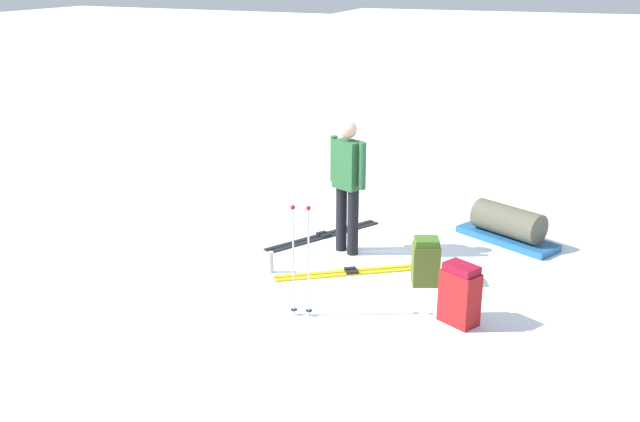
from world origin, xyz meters
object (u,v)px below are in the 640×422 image
(ski_pair_near, at_px, (351,272))
(ski_pair_far, at_px, (324,236))
(thermos_bottle, at_px, (271,262))
(skier_standing, at_px, (348,180))
(backpack_large_dark, at_px, (460,295))
(backpack_bright, at_px, (426,262))
(gear_sled, at_px, (508,226))
(ski_poles_planted_near, at_px, (301,255))

(ski_pair_near, bearing_deg, ski_pair_far, 129.79)
(ski_pair_near, distance_m, ski_pair_far, 1.26)
(ski_pair_near, relative_size, thermos_bottle, 6.08)
(skier_standing, relative_size, backpack_large_dark, 2.64)
(backpack_bright, bearing_deg, skier_standing, 156.95)
(ski_pair_near, distance_m, backpack_large_dark, 1.66)
(skier_standing, xyz_separation_m, thermos_bottle, (-0.56, -0.98, -0.82))
(ski_pair_far, bearing_deg, backpack_bright, -27.41)
(gear_sled, bearing_deg, backpack_bright, -108.73)
(backpack_large_dark, distance_m, backpack_bright, 0.98)
(ski_pair_near, xyz_separation_m, ski_poles_planted_near, (-0.05, -1.22, 0.67))
(ski_pair_near, bearing_deg, skier_standing, 117.34)
(backpack_bright, height_order, thermos_bottle, backpack_bright)
(gear_sled, bearing_deg, skier_standing, -145.57)
(backpack_bright, height_order, ski_poles_planted_near, ski_poles_planted_near)
(gear_sled, bearing_deg, ski_poles_planted_near, -116.50)
(ski_pair_far, height_order, ski_poles_planted_near, ski_poles_planted_near)
(ski_pair_near, xyz_separation_m, gear_sled, (1.47, 1.82, 0.21))
(ski_pair_near, distance_m, ski_poles_planted_near, 1.39)
(skier_standing, relative_size, ski_pair_far, 1.00)
(backpack_large_dark, distance_m, gear_sled, 2.51)
(backpack_large_dark, distance_m, ski_poles_planted_near, 1.66)
(ski_poles_planted_near, bearing_deg, backpack_large_dark, 19.25)
(ski_pair_far, bearing_deg, ski_poles_planted_near, -70.95)
(ski_pair_far, distance_m, ski_poles_planted_near, 2.41)
(ski_pair_near, relative_size, backpack_bright, 2.86)
(ski_pair_far, height_order, backpack_large_dark, backpack_large_dark)
(backpack_bright, height_order, gear_sled, backpack_bright)
(ski_pair_far, xyz_separation_m, backpack_bright, (1.69, -0.87, 0.26))
(backpack_bright, distance_m, ski_poles_planted_near, 1.66)
(ski_pair_near, height_order, thermos_bottle, thermos_bottle)
(backpack_large_dark, bearing_deg, ski_poles_planted_near, -160.75)
(backpack_bright, xyz_separation_m, thermos_bottle, (-1.75, -0.47, -0.14))
(ski_pair_near, bearing_deg, backpack_bright, 5.94)
(skier_standing, xyz_separation_m, ski_poles_planted_near, (0.26, -1.82, -0.28))
(backpack_bright, distance_m, gear_sled, 1.82)
(thermos_bottle, bearing_deg, gear_sled, 43.19)
(backpack_large_dark, xyz_separation_m, backpack_bright, (-0.60, 0.78, -0.05))
(ski_pair_near, xyz_separation_m, backpack_bright, (0.88, 0.09, 0.26))
(backpack_large_dark, xyz_separation_m, ski_poles_planted_near, (-1.53, -0.53, 0.36))
(backpack_large_dark, bearing_deg, gear_sled, 90.28)
(backpack_bright, relative_size, ski_poles_planted_near, 0.45)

